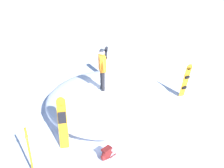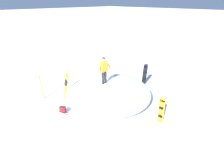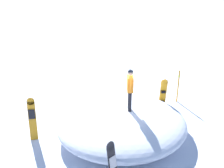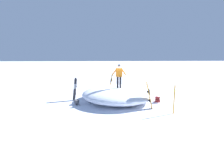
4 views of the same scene
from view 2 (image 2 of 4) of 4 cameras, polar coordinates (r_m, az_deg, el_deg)
The scene contains 9 objects.
ground at distance 9.33m, azimuth -1.13°, elevation -7.82°, with size 240.00×240.00×0.00m, color white.
snow_mound at distance 9.66m, azimuth -1.16°, elevation -2.83°, with size 5.10×4.94×1.01m, color white.
snowboarder_standing at distance 9.13m, azimuth -2.93°, elevation 5.65°, with size 1.00×0.23×1.65m.
snowboard_primary_upright at distance 10.01m, azimuth -16.13°, elevation -0.40°, with size 0.44×0.32×1.70m.
snowboard_secondary_upright at distance 11.35m, azimuth 11.71°, elevation 3.50°, with size 0.39×0.39×1.67m.
snowboard_tertiary_upright at distance 7.91m, azimuth 17.26°, elevation -9.06°, with size 0.34×0.33×1.65m.
backpack_near at distance 12.05m, azimuth 6.45°, elevation 1.70°, with size 0.47×0.61×0.31m.
backpack_far at distance 9.04m, azimuth -17.31°, elevation -8.89°, with size 0.45×0.57×0.43m.
trail_marker_pole at distance 10.46m, azimuth -24.04°, elevation -0.71°, with size 0.10×0.10×1.63m.
Camera 2 is at (5.24, 5.45, 5.45)m, focal length 25.40 mm.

